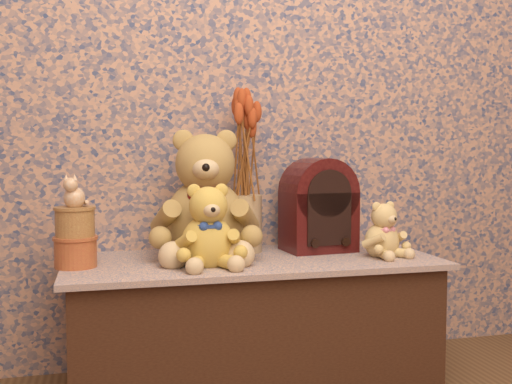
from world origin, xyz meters
TOP-DOWN VIEW (x-y plane):
  - display_shelf at (0.00, 1.23)m, footprint 1.31×0.57m
  - teddy_large at (-0.16, 1.31)m, footprint 0.45×0.51m
  - teddy_medium at (-0.18, 1.13)m, footprint 0.24×0.29m
  - teddy_small at (0.46, 1.15)m, footprint 0.22×0.24m
  - cathedral_radio at (0.28, 1.32)m, footprint 0.27×0.21m
  - ceramic_vase at (0.00, 1.36)m, footprint 0.17×0.17m
  - dried_stalks at (0.00, 1.36)m, footprint 0.24×0.24m
  - biscuit_tin_lower at (-0.60, 1.21)m, footprint 0.16×0.16m
  - biscuit_tin_upper at (-0.60, 1.21)m, footprint 0.14×0.14m
  - cat_figurine at (-0.60, 1.21)m, footprint 0.11×0.11m

SIDE VIEW (x-z plane):
  - display_shelf at x=0.00m, z-range 0.00..0.46m
  - biscuit_tin_lower at x=-0.60m, z-range 0.46..0.56m
  - teddy_small at x=0.46m, z-range 0.46..0.67m
  - ceramic_vase at x=0.00m, z-range 0.46..0.67m
  - teddy_medium at x=-0.18m, z-range 0.46..0.75m
  - biscuit_tin_upper at x=-0.60m, z-range 0.56..0.66m
  - cathedral_radio at x=0.28m, z-range 0.46..0.81m
  - teddy_large at x=-0.16m, z-range 0.46..0.95m
  - cat_figurine at x=-0.60m, z-range 0.66..0.77m
  - dried_stalks at x=0.00m, z-range 0.67..1.09m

